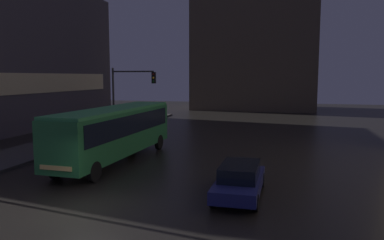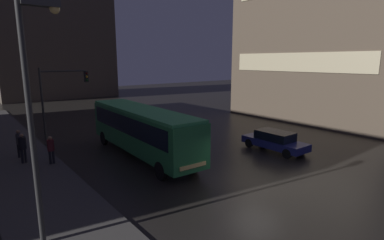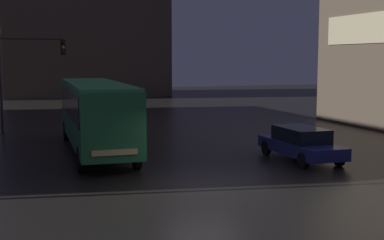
% 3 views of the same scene
% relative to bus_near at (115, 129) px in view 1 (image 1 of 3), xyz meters
% --- Properties ---
extents(ground_plane, '(120.00, 120.00, 0.00)m').
position_rel_bus_near_xyz_m(ground_plane, '(2.38, -7.67, -1.97)').
color(ground_plane, black).
extents(sidewalk_left, '(4.00, 48.00, 0.15)m').
position_rel_bus_near_xyz_m(sidewalk_left, '(-6.62, 2.33, -1.89)').
color(sidewalk_left, '#3D3A38').
rests_on(sidewalk_left, ground).
extents(building_far_backdrop, '(18.07, 12.00, 19.54)m').
position_rel_bus_near_xyz_m(building_far_backdrop, '(4.82, 39.39, 7.80)').
color(building_far_backdrop, '#4C4238').
rests_on(building_far_backdrop, ground).
extents(bus_near, '(2.80, 11.37, 3.19)m').
position_rel_bus_near_xyz_m(bus_near, '(0.00, 0.00, 0.00)').
color(bus_near, '#236B38').
rests_on(bus_near, ground).
extents(car_taxi, '(1.85, 4.62, 1.39)m').
position_rel_bus_near_xyz_m(car_taxi, '(7.86, -4.70, -1.24)').
color(car_taxi, navy).
rests_on(car_taxi, ground).
extents(pedestrian_near, '(0.45, 0.45, 1.79)m').
position_rel_bus_near_xyz_m(pedestrian_near, '(-6.47, 4.20, -0.78)').
color(pedestrian_near, black).
rests_on(pedestrian_near, sidewalk_left).
extents(pedestrian_mid, '(0.51, 0.51, 1.70)m').
position_rel_bus_near_xyz_m(pedestrian_mid, '(-5.21, 1.67, -0.80)').
color(pedestrian_mid, black).
rests_on(pedestrian_mid, sidewalk_left).
extents(pedestrian_far, '(0.59, 0.59, 1.82)m').
position_rel_bus_near_xyz_m(pedestrian_far, '(-6.49, 2.88, -0.71)').
color(pedestrian_far, black).
rests_on(pedestrian_far, sidewalk_left).
extents(traffic_light_main, '(3.75, 0.35, 5.70)m').
position_rel_bus_near_xyz_m(traffic_light_main, '(-2.71, 8.20, 1.95)').
color(traffic_light_main, '#2D2D2D').
rests_on(traffic_light_main, ground).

